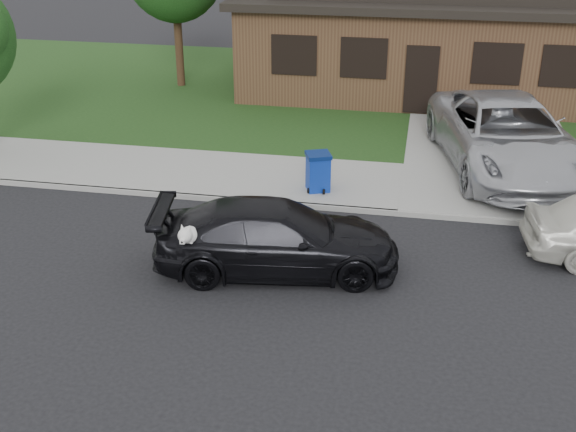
# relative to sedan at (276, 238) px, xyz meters

# --- Properties ---
(ground) EXTENTS (120.00, 120.00, 0.00)m
(ground) POSITION_rel_sedan_xyz_m (-1.58, -0.58, -0.68)
(ground) COLOR black
(ground) RESTS_ON ground
(sidewalk) EXTENTS (60.00, 3.00, 0.12)m
(sidewalk) POSITION_rel_sedan_xyz_m (-1.58, 4.42, -0.62)
(sidewalk) COLOR gray
(sidewalk) RESTS_ON ground
(curb) EXTENTS (60.00, 0.12, 0.12)m
(curb) POSITION_rel_sedan_xyz_m (-1.58, 2.92, -0.62)
(curb) COLOR gray
(curb) RESTS_ON ground
(lawn) EXTENTS (60.00, 13.00, 0.13)m
(lawn) POSITION_rel_sedan_xyz_m (-1.58, 12.42, -0.61)
(lawn) COLOR #193814
(lawn) RESTS_ON ground
(driveway) EXTENTS (4.50, 13.00, 0.14)m
(driveway) POSITION_rel_sedan_xyz_m (4.42, 9.42, -0.61)
(driveway) COLOR gray
(driveway) RESTS_ON ground
(sedan) EXTENTS (4.89, 2.63, 1.35)m
(sedan) POSITION_rel_sedan_xyz_m (0.00, 0.00, 0.00)
(sedan) COLOR black
(sedan) RESTS_ON ground
(minivan) EXTENTS (4.19, 6.85, 1.77)m
(minivan) POSITION_rel_sedan_xyz_m (4.65, 5.98, 0.35)
(minivan) COLOR #B7B9BF
(minivan) RESTS_ON driveway
(recycling_bin) EXTENTS (0.71, 0.71, 0.92)m
(recycling_bin) POSITION_rel_sedan_xyz_m (0.23, 3.77, -0.09)
(recycling_bin) COLOR #0D2D98
(recycling_bin) RESTS_ON sidewalk
(house) EXTENTS (12.60, 8.60, 4.65)m
(house) POSITION_rel_sedan_xyz_m (2.42, 14.41, 1.46)
(house) COLOR #422B1C
(house) RESTS_ON ground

